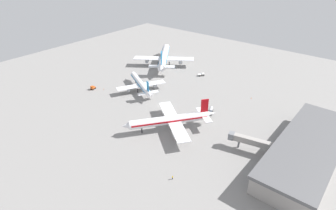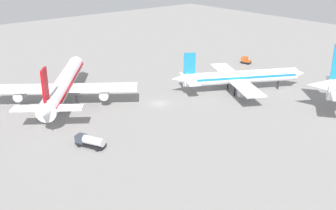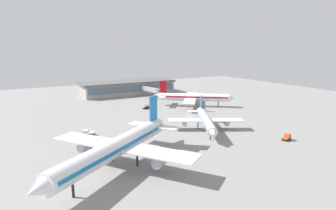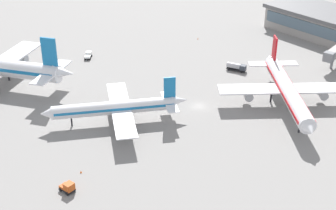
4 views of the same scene
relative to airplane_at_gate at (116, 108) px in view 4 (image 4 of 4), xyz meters
name	(u,v)px [view 4 (image 4 of 4)]	position (x,y,z in m)	size (l,w,h in m)	color
ground	(199,106)	(-7.17, -22.96, -4.30)	(288.00, 288.00, 0.00)	gray
airplane_at_gate	(116,108)	(0.00, 0.00, 0.00)	(29.71, 35.58, 11.83)	white
airplane_taxiing	(287,90)	(-22.39, -41.83, 0.93)	(40.09, 33.92, 14.39)	white
baggage_tug	(68,187)	(-18.37, 24.71, -3.15)	(3.54, 2.81, 2.30)	black
pushback_tractor	(88,55)	(43.58, -17.18, -3.33)	(4.58, 4.31, 1.90)	black
fuel_truck	(236,67)	(3.61, -49.09, -2.92)	(6.51, 4.38, 2.50)	black
safety_cone_near_gate	(81,172)	(-14.15, 19.19, -4.00)	(0.44, 0.44, 0.60)	#EA590C
safety_cone_mid_apron	(198,39)	(33.42, -59.16, -4.00)	(0.44, 0.44, 0.60)	#EA590C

